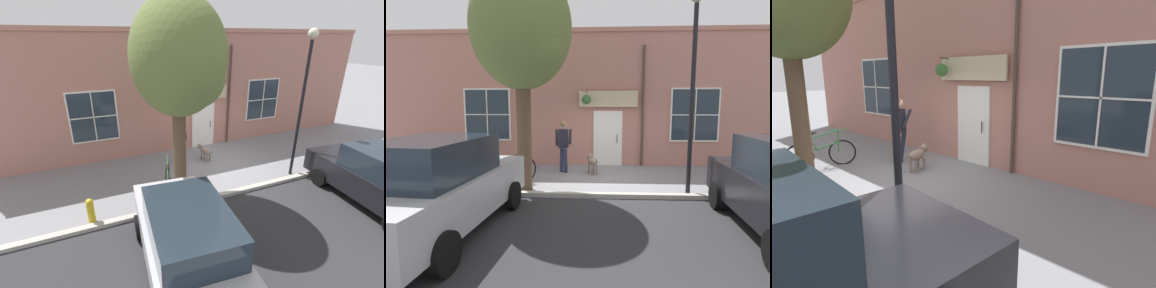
# 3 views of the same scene
# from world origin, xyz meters

# --- Properties ---
(ground_plane) EXTENTS (90.00, 90.00, 0.00)m
(ground_plane) POSITION_xyz_m (0.00, 0.00, 0.00)
(ground_plane) COLOR gray
(storefront_facade) EXTENTS (0.95, 18.00, 5.17)m
(storefront_facade) POSITION_xyz_m (-2.34, -0.01, 2.58)
(storefront_facade) COLOR #B27566
(storefront_facade) RESTS_ON ground_plane
(pedestrian_walking) EXTENTS (0.58, 0.54, 1.79)m
(pedestrian_walking) POSITION_xyz_m (-0.87, -1.33, 1.09)
(pedestrian_walking) COLOR #282D47
(pedestrian_walking) RESTS_ON ground_plane
(dog_on_leash) EXTENTS (0.95, 0.46, 0.67)m
(dog_on_leash) POSITION_xyz_m (-0.71, -0.33, 0.43)
(dog_on_leash) COLOR #7F6B5B
(dog_on_leash) RESTS_ON ground_plane
(leaning_bicycle) EXTENTS (1.65, 0.63, 1.01)m
(leaning_bicycle) POSITION_xyz_m (0.84, -2.42, 0.38)
(leaning_bicycle) COLOR black
(leaning_bicycle) RESTS_ON ground_plane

